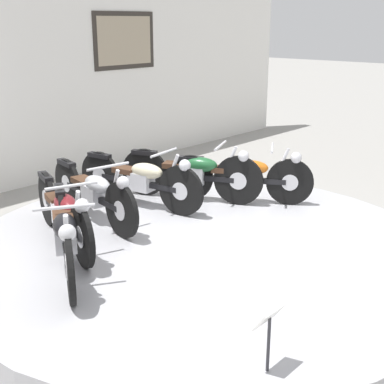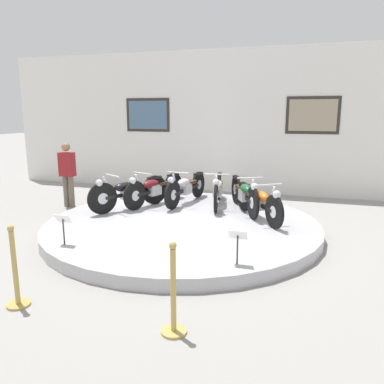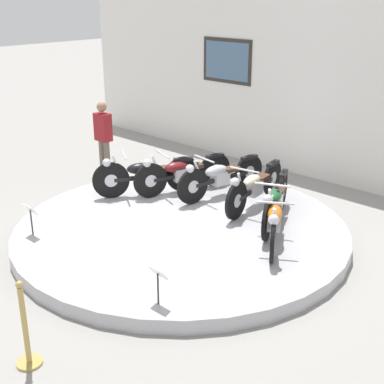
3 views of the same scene
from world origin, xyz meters
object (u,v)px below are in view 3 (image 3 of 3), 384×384
Objects in this scene: motorcycle_green at (275,200)px; motorcycle_orange at (274,218)px; motorcycle_cream at (254,186)px; motorcycle_black at (146,174)px; info_placard_front_left at (31,213)px; motorcycle_silver at (220,176)px; visitor_standing at (103,135)px; stanchion_post_right_of_entry at (26,337)px; motorcycle_maroon at (182,172)px; info_placard_front_centre at (158,277)px.

motorcycle_orange is (0.38, -0.56, -0.02)m from motorcycle_green.
motorcycle_black is at bearing -153.94° from motorcycle_cream.
motorcycle_cream reaches higher than info_placard_front_left.
visitor_standing reaches higher than motorcycle_silver.
motorcycle_silver is at bearing 167.33° from motorcycle_green.
motorcycle_green reaches higher than motorcycle_silver.
stanchion_post_right_of_entry is (2.43, -3.92, -0.27)m from motorcycle_black.
motorcycle_cream is (1.81, 0.89, -0.01)m from motorcycle_black.
motorcycle_cream is 1.37m from motorcycle_orange.
info_placard_front_left is at bearing -107.46° from motorcycle_silver.
motorcycle_maroon is at bearing 0.52° from visitor_standing.
stanchion_post_right_of_entry is at bearing -65.35° from motorcycle_maroon.
info_placard_front_centre is at bearing -50.04° from motorcycle_maroon.
motorcycle_black reaches higher than motorcycle_maroon.
info_placard_front_centre is at bearing -90.35° from motorcycle_orange.
motorcycle_orange is at bearing 39.92° from info_placard_front_left.
info_placard_front_centre is (2.84, -2.38, -0.03)m from motorcycle_black.
motorcycle_green is 3.64× the size of info_placard_front_centre.
visitor_standing reaches higher than motorcycle_cream.
motorcycle_green is at bearing 0.31° from visitor_standing.
motorcycle_black reaches higher than motorcycle_silver.
motorcycle_cream is 4.85m from stanchion_post_right_of_entry.
motorcycle_cream is 1.07× the size of motorcycle_green.
stanchion_post_right_of_entry is (-0.42, -3.92, -0.25)m from motorcycle_orange.
visitor_standing reaches higher than motorcycle_orange.
motorcycle_green is at bearing -12.67° from motorcycle_silver.
info_placard_front_centre is at bearing -83.00° from motorcycle_green.
motorcycle_black is 0.88× the size of motorcycle_silver.
visitor_standing is (-2.94, -0.35, 0.30)m from motorcycle_silver.
motorcycle_silver is 1.00× the size of motorcycle_cream.
motorcycle_green is at bearing 50.03° from info_placard_front_left.
visitor_standing is at bearing -173.27° from motorcycle_silver.
stanchion_post_right_of_entry is (-0.41, -1.54, -0.24)m from info_placard_front_centre.
stanchion_post_right_of_entry reaches higher than motorcycle_silver.
motorcycle_maroon is at bearing -153.77° from motorcycle_silver.
motorcycle_cream reaches higher than motorcycle_orange.
info_placard_front_left and info_placard_front_centre have the same top height.
motorcycle_green is 3.84m from info_placard_front_left.
motorcycle_maroon is at bearing 82.93° from info_placard_front_left.
motorcycle_silver reaches higher than motorcycle_orange.
motorcycle_black is 1.71× the size of stanchion_post_right_of_entry.
motorcycle_cream reaches higher than motorcycle_maroon.
motorcycle_orange is (2.48, -0.56, -0.01)m from motorcycle_maroon.
stanchion_post_right_of_entry is (-0.05, -4.48, -0.27)m from motorcycle_green.
info_placard_front_centre is at bearing 75.06° from stanchion_post_right_of_entry.
motorcycle_black is 0.92× the size of motorcycle_maroon.
visitor_standing reaches higher than motorcycle_maroon.
motorcycle_maroon is 1.19× the size of visitor_standing.
motorcycle_silver is 2.02m from motorcycle_orange.
motorcycle_green is at bearing 123.66° from motorcycle_orange.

